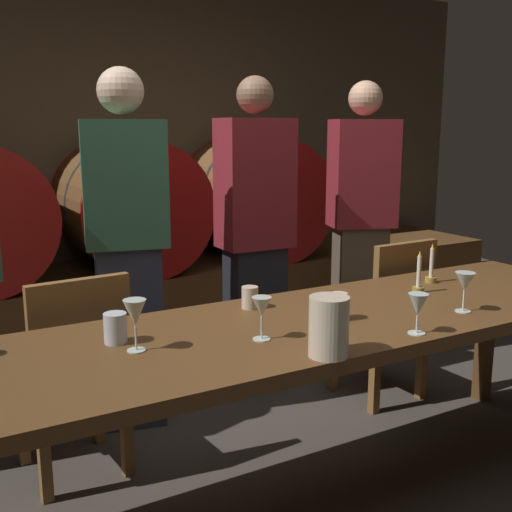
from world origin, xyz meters
TOP-DOWN VIEW (x-y plane):
  - ground_plane at (0.00, 0.00)m, footprint 8.61×8.61m
  - back_wall at (0.00, 2.61)m, footprint 6.63×0.24m
  - barrel_shelf at (0.00, 2.06)m, footprint 5.96×0.90m
  - wine_barrel_center at (0.01, 2.06)m, footprint 0.87×0.89m
  - wine_barrel_right at (0.98, 2.06)m, footprint 0.87×0.89m
  - dining_table at (0.02, -0.18)m, footprint 2.76×0.77m
  - chair_left at (-0.77, 0.45)m, footprint 0.43×0.43m
  - chair_right at (0.87, 0.41)m, footprint 0.42×0.42m
  - guest_center_left at (-0.41, 0.82)m, footprint 0.42×0.32m
  - guest_center_right at (0.32, 0.88)m, footprint 0.39×0.25m
  - guest_far_right at (1.10, 0.94)m, footprint 0.44×0.35m
  - candle_left at (0.58, -0.08)m, footprint 0.05×0.05m
  - candle_right at (0.76, 0.02)m, footprint 0.05×0.05m
  - pitcher at (-0.20, -0.51)m, footprint 0.13×0.13m
  - wine_glass_left at (-0.70, -0.17)m, footprint 0.07×0.07m
  - wine_glass_center_left at (-0.30, -0.27)m, footprint 0.07×0.07m
  - wine_glass_center_right at (0.19, -0.48)m, footprint 0.07×0.07m
  - wine_glass_right at (0.53, -0.38)m, footprint 0.08×0.08m
  - cup_left at (-0.74, -0.06)m, footprint 0.08×0.08m
  - cup_center at (-0.16, 0.07)m, footprint 0.07×0.07m
  - cup_right at (0.05, -0.22)m, footprint 0.06×0.06m

SIDE VIEW (x-z plane):
  - ground_plane at x=0.00m, z-range 0.00..0.00m
  - barrel_shelf at x=0.00m, z-range 0.00..0.50m
  - chair_left at x=-0.77m, z-range 0.05..0.93m
  - chair_right at x=0.87m, z-range 0.05..0.93m
  - dining_table at x=0.02m, z-range 0.31..1.06m
  - cup_center at x=-0.16m, z-range 0.75..0.84m
  - candle_right at x=0.76m, z-range 0.71..0.89m
  - candle_left at x=0.58m, z-range 0.71..0.89m
  - cup_left at x=-0.74m, z-range 0.75..0.85m
  - cup_right at x=0.05m, z-range 0.75..0.85m
  - pitcher at x=-0.20m, z-range 0.75..0.94m
  - wine_glass_center_right at x=0.19m, z-range 0.78..0.92m
  - wine_glass_center_left at x=-0.30m, z-range 0.78..0.93m
  - wine_glass_right at x=0.53m, z-range 0.79..0.94m
  - wine_glass_left at x=-0.70m, z-range 0.79..0.95m
  - guest_center_right at x=0.32m, z-range 0.02..1.73m
  - guest_far_right at x=1.10m, z-range 0.02..1.74m
  - guest_center_left at x=-0.41m, z-range 0.03..1.74m
  - wine_barrel_center at x=0.01m, z-range 0.49..1.36m
  - wine_barrel_right at x=0.98m, z-range 0.49..1.36m
  - back_wall at x=0.00m, z-range 0.00..2.60m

